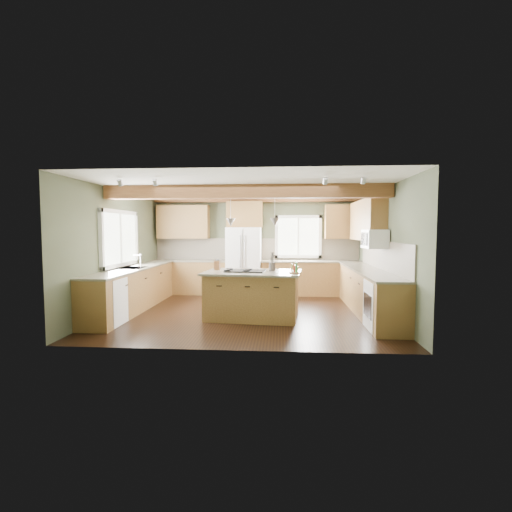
{
  "coord_description": "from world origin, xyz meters",
  "views": [
    {
      "loc": [
        0.71,
        -7.68,
        1.73
      ],
      "look_at": [
        0.15,
        0.3,
        1.17
      ],
      "focal_mm": 26.0,
      "sensor_mm": 36.0,
      "label": 1
    }
  ],
  "objects": [
    {
      "name": "refrigerator",
      "position": [
        -0.3,
        2.12,
        0.9
      ],
      "size": [
        0.9,
        0.74,
        1.8
      ],
      "primitive_type": "cube",
      "color": "white",
      "rests_on": "floor"
    },
    {
      "name": "knife_block",
      "position": [
        -0.6,
        -0.28,
        1.01
      ],
      "size": [
        0.13,
        0.1,
        0.19
      ],
      "primitive_type": "cube",
      "rotation": [
        0.0,
        0.0,
        -0.19
      ],
      "color": "brown",
      "rests_on": "island_top"
    },
    {
      "name": "base_cab_back_right",
      "position": [
        1.49,
        2.2,
        0.44
      ],
      "size": [
        2.62,
        0.6,
        0.88
      ],
      "primitive_type": "cube",
      "color": "brown",
      "rests_on": "floor"
    },
    {
      "name": "base_cab_right",
      "position": [
        2.5,
        0.05,
        0.44
      ],
      "size": [
        0.6,
        3.7,
        0.88
      ],
      "primitive_type": "cube",
      "color": "brown",
      "rests_on": "floor"
    },
    {
      "name": "wall_back",
      "position": [
        0.0,
        2.5,
        1.3
      ],
      "size": [
        5.6,
        0.0,
        5.6
      ],
      "primitive_type": "plane",
      "rotation": [
        1.57,
        0.0,
        0.0
      ],
      "color": "#414632",
      "rests_on": "ground"
    },
    {
      "name": "faucet",
      "position": [
        -2.32,
        0.05,
        1.05
      ],
      "size": [
        0.02,
        0.02,
        0.28
      ],
      "primitive_type": "cylinder",
      "color": "#B2B2B7",
      "rests_on": "sink"
    },
    {
      "name": "upper_cab_over_fridge",
      "position": [
        -0.3,
        2.33,
        2.15
      ],
      "size": [
        0.96,
        0.35,
        0.7
      ],
      "primitive_type": "cube",
      "color": "brown",
      "rests_on": "wall_back"
    },
    {
      "name": "island",
      "position": [
        0.14,
        -0.49,
        0.44
      ],
      "size": [
        1.83,
        1.22,
        0.88
      ],
      "primitive_type": "cube",
      "rotation": [
        0.0,
        0.0,
        -0.09
      ],
      "color": "brown",
      "rests_on": "floor"
    },
    {
      "name": "backsplash_right",
      "position": [
        2.78,
        0.05,
        1.21
      ],
      "size": [
        0.03,
        3.7,
        0.58
      ],
      "primitive_type": "cube",
      "color": "brown",
      "rests_on": "wall_right"
    },
    {
      "name": "wall_left",
      "position": [
        -2.8,
        0.0,
        1.3
      ],
      "size": [
        0.0,
        5.0,
        5.0
      ],
      "primitive_type": "plane",
      "rotation": [
        1.57,
        0.0,
        1.57
      ],
      "color": "#414632",
      "rests_on": "ground"
    },
    {
      "name": "window_left",
      "position": [
        -2.78,
        0.05,
        1.55
      ],
      "size": [
        0.04,
        1.6,
        1.05
      ],
      "primitive_type": "cube",
      "color": "white",
      "rests_on": "wall_left"
    },
    {
      "name": "base_cab_back_left",
      "position": [
        -1.79,
        2.2,
        0.44
      ],
      "size": [
        2.02,
        0.6,
        0.88
      ],
      "primitive_type": "cube",
      "color": "brown",
      "rests_on": "floor"
    },
    {
      "name": "counter_right",
      "position": [
        2.5,
        0.05,
        0.9
      ],
      "size": [
        0.64,
        3.74,
        0.04
      ],
      "primitive_type": "cube",
      "color": "#504A3B",
      "rests_on": "base_cab_right"
    },
    {
      "name": "sink",
      "position": [
        -2.5,
        0.05,
        0.91
      ],
      "size": [
        0.5,
        0.65,
        0.03
      ],
      "primitive_type": "cube",
      "color": "#262628",
      "rests_on": "counter_left"
    },
    {
      "name": "microwave",
      "position": [
        2.58,
        -0.05,
        1.55
      ],
      "size": [
        0.4,
        0.7,
        0.38
      ],
      "primitive_type": "cube",
      "color": "white",
      "rests_on": "wall_right"
    },
    {
      "name": "base_cab_left",
      "position": [
        -2.5,
        0.05,
        0.44
      ],
      "size": [
        0.6,
        3.7,
        0.88
      ],
      "primitive_type": "cube",
      "color": "brown",
      "rests_on": "floor"
    },
    {
      "name": "backsplash_back",
      "position": [
        0.0,
        2.48,
        1.21
      ],
      "size": [
        5.58,
        0.03,
        0.58
      ],
      "primitive_type": "cube",
      "color": "brown",
      "rests_on": "wall_back"
    },
    {
      "name": "island_top",
      "position": [
        0.14,
        -0.49,
        0.9
      ],
      "size": [
        1.96,
        1.35,
        0.04
      ],
      "primitive_type": "cube",
      "rotation": [
        0.0,
        0.0,
        -0.09
      ],
      "color": "#504A3B",
      "rests_on": "island"
    },
    {
      "name": "window_back",
      "position": [
        1.15,
        2.48,
        1.55
      ],
      "size": [
        1.1,
        0.04,
        1.0
      ],
      "primitive_type": "cube",
      "color": "white",
      "rests_on": "wall_back"
    },
    {
      "name": "oven",
      "position": [
        2.49,
        -1.25,
        0.43
      ],
      "size": [
        0.6,
        0.72,
        0.84
      ],
      "primitive_type": "cube",
      "color": "white",
      "rests_on": "floor"
    },
    {
      "name": "wall_right",
      "position": [
        2.8,
        0.0,
        1.3
      ],
      "size": [
        0.0,
        5.0,
        5.0
      ],
      "primitive_type": "plane",
      "rotation": [
        1.57,
        0.0,
        -1.57
      ],
      "color": "#414632",
      "rests_on": "ground"
    },
    {
      "name": "counter_left",
      "position": [
        -2.5,
        0.05,
        0.9
      ],
      "size": [
        0.64,
        3.74,
        0.04
      ],
      "primitive_type": "cube",
      "color": "#504A3B",
      "rests_on": "base_cab_left"
    },
    {
      "name": "utensil_crock",
      "position": [
        0.52,
        -0.33,
        1.0
      ],
      "size": [
        0.15,
        0.15,
        0.17
      ],
      "primitive_type": "cylinder",
      "rotation": [
        0.0,
        0.0,
        0.23
      ],
      "color": "#403633",
      "rests_on": "island_top"
    },
    {
      "name": "upper_cab_back_corner",
      "position": [
        2.3,
        2.33,
        1.95
      ],
      "size": [
        0.9,
        0.35,
        0.9
      ],
      "primitive_type": "cube",
      "color": "brown",
      "rests_on": "wall_back"
    },
    {
      "name": "soffit_trim",
      "position": [
        0.0,
        2.4,
        2.54
      ],
      "size": [
        5.55,
        0.2,
        0.1
      ],
      "primitive_type": "cube",
      "color": "#542D18",
      "rests_on": "ceiling"
    },
    {
      "name": "upper_cab_right",
      "position": [
        2.62,
        0.9,
        1.95
      ],
      "size": [
        0.35,
        2.2,
        0.9
      ],
      "primitive_type": "cube",
      "color": "brown",
      "rests_on": "wall_right"
    },
    {
      "name": "counter_back_right",
      "position": [
        1.49,
        2.2,
        0.9
      ],
      "size": [
        2.66,
        0.64,
        0.04
      ],
      "primitive_type": "cube",
      "color": "#504A3B",
      "rests_on": "base_cab_back_right"
    },
    {
      "name": "upper_cab_back_left",
      "position": [
        -1.99,
        2.33,
        1.95
      ],
      "size": [
        1.4,
        0.35,
        0.9
      ],
      "primitive_type": "cube",
      "color": "brown",
      "rests_on": "wall_back"
    },
    {
      "name": "pendant_left",
      "position": [
        -0.3,
        -0.45,
        1.88
      ],
      "size": [
        0.18,
        0.18,
        0.16
      ],
      "primitive_type": "cone",
      "rotation": [
        3.14,
        0.0,
        0.0
      ],
      "color": "#B2B2B7",
      "rests_on": "ceiling"
    },
    {
      "name": "bottle_tray",
      "position": [
        0.95,
        -0.72,
        1.02
      ],
      "size": [
        0.23,
        0.23,
        0.2
      ],
      "primitive_type": null,
      "rotation": [
        0.0,
        0.0,
        0.08
      ],
      "color": "brown",
      "rests_on": "island_top"
    },
    {
      "name": "pendant_right",
      "position": [
        0.57,
        -0.54,
        1.88
      ],
      "size": [
        0.18,
        0.18,
        0.16
      ],
      "primitive_type": "cone",
      "rotation": [
        3.14,
        0.0,
        0.0
      ],
      "color": "#B2B2B7",
      "rests_on": "ceiling"
    },
    {
      "name": "dishwasher",
      "position": [
        -2.49,
        -1.25,
        0.43
      ],
      "size": [
        0.6,
        0.6,
        0.84
      ],
      "primitive_type": "cube",
      "color": "white",
      "rests_on": "floor"
    },
    {
      "name": "floor",
      "position": [
        0.0,
        0.0,
        0.0
      ],
      "size": [
        5.6,
        5.6,
        0.0
      ],
      "primitive_type": "plane",
      "color": "black",
      "rests_on": "ground"
    },
    {
      "name": "counter_back_left",
      "position": [
        -1.79,
        2.2,
        0.9
      ],
      "size": [
        2.06,
        0.64,
        0.04
      ],
      "primitive_type": "cube",
      "color": "#504A3B",
      "rests_on": "base_cab_back_left"
    },
    {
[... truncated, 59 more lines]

